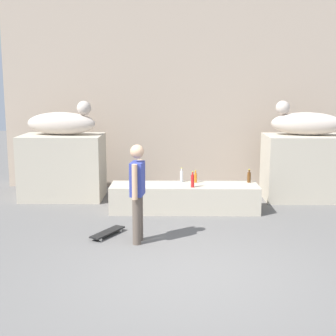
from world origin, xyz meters
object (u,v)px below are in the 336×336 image
statue_reclining_right (305,123)px  skateboard (108,232)px  bottle_orange (195,178)px  skater (137,189)px  bottle_brown (249,177)px  bottle_clear (182,176)px  bottle_red (193,181)px  statue_reclining_left (63,123)px

statue_reclining_right → skateboard: statue_reclining_right is taller
statue_reclining_right → bottle_orange: (-2.52, -0.88, -1.10)m
skater → statue_reclining_right: bearing=-41.9°
bottle_orange → bottle_brown: bearing=0.8°
skateboard → bottle_clear: size_ratio=2.62×
bottle_clear → statue_reclining_right: bearing=16.2°
bottle_orange → bottle_clear: (-0.30, 0.06, 0.02)m
skater → bottle_red: bearing=-22.1°
skater → bottle_clear: size_ratio=5.47×
skater → bottle_orange: size_ratio=6.32×
statue_reclining_right → skater: bearing=53.0°
statue_reclining_left → bottle_orange: bearing=-9.0°
statue_reclining_left → statue_reclining_right: 5.52m
statue_reclining_right → bottle_brown: bearing=44.0°
bottle_brown → bottle_orange: (-1.14, -0.02, -0.01)m
bottle_brown → bottle_red: 1.32m
statue_reclining_right → bottle_red: size_ratio=5.11×
statue_reclining_left → skateboard: statue_reclining_left is taller
skateboard → bottle_orange: 2.59m
statue_reclining_right → bottle_clear: bearing=28.0°
bottle_orange → bottle_red: bottle_red is taller
bottle_orange → bottle_red: (-0.08, -0.48, 0.03)m
statue_reclining_left → statue_reclining_right: (5.52, 0.01, 0.00)m
bottle_clear → skater: bearing=-108.4°
statue_reclining_right → skateboard: bearing=45.8°
statue_reclining_right → skater: 4.83m
statue_reclining_right → bottle_clear: 3.12m
skateboard → bottle_orange: bottle_orange is taller
bottle_red → statue_reclining_right: bearing=27.6°
skater → skateboard: size_ratio=2.09×
skateboard → bottle_brown: (2.77, 1.93, 0.62)m
skater → bottle_brown: bearing=-37.3°
skateboard → bottle_brown: size_ratio=2.79×
statue_reclining_right → bottle_orange: statue_reclining_right is taller
statue_reclining_left → skateboard: size_ratio=2.07×
bottle_clear → bottle_red: size_ratio=0.93×
bottle_brown → bottle_red: bearing=-158.1°
bottle_brown → bottle_orange: size_ratio=1.08×
statue_reclining_left → skater: 3.77m
skater → bottle_brown: size_ratio=5.84×
skater → statue_reclining_left: bearing=38.7°
bottle_orange → statue_reclining_left: bearing=163.9°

